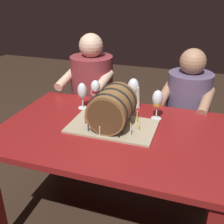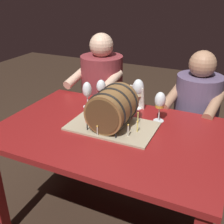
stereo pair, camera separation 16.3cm
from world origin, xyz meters
name	(u,v)px [view 1 (the left image)]	position (x,y,z in m)	size (l,w,h in m)	color
ground_plane	(111,222)	(0.00, 0.00, 0.00)	(8.00, 8.00, 0.00)	#332319
dining_table	(111,146)	(0.00, 0.00, 0.64)	(1.34, 0.89, 0.75)	maroon
barrel_cake	(112,110)	(0.00, 0.03, 0.87)	(0.52, 0.32, 0.25)	tan
wine_glass_white	(133,88)	(0.04, 0.36, 0.89)	(0.08, 0.08, 0.21)	white
wine_glass_empty	(82,91)	(-0.28, 0.23, 0.87)	(0.06, 0.06, 0.18)	white
wine_glass_amber	(157,100)	(0.23, 0.23, 0.88)	(0.07, 0.07, 0.19)	white
wine_glass_red	(95,88)	(-0.22, 0.33, 0.87)	(0.07, 0.07, 0.18)	white
menu_card	(132,96)	(0.04, 0.36, 0.83)	(0.11, 0.01, 0.16)	silver
person_seated_left	(93,107)	(-0.40, 0.68, 0.56)	(0.40, 0.49, 1.19)	#4C1B1E
person_seated_right	(185,124)	(0.40, 0.68, 0.51)	(0.41, 0.50, 1.12)	#372D40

